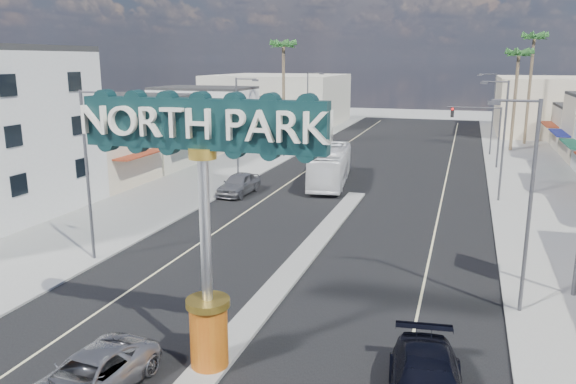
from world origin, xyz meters
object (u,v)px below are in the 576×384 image
Objects in this scene: streetlight_l_near at (89,167)px; streetlight_r_mid at (502,135)px; palm_right_far at (534,43)px; car_parked_left at (239,184)px; traffic_signal_right at (480,125)px; palm_left_far at (283,50)px; streetlight_l_mid at (239,125)px; streetlight_r_far at (492,110)px; city_bus at (330,166)px; streetlight_r_near at (526,197)px; suv_left at (89,377)px; streetlight_l_far at (309,105)px; gateway_sign at (204,204)px; palm_right_mid at (519,58)px; traffic_signal_left at (300,119)px.

streetlight_r_mid is at bearing 43.79° from streetlight_l_near.
car_parked_left is (-24.00, -35.71, -11.53)m from palm_right_far.
palm_left_far reaches higher than traffic_signal_right.
car_parked_left is (1.43, 16.29, -4.21)m from streetlight_l_near.
streetlight_l_mid and streetlight_r_far have the same top height.
streetlight_r_far is 24.05m from city_bus.
streetlight_r_near is 0.64× the size of palm_right_far.
streetlight_l_mid is at bearing -169.67° from city_bus.
city_bus reaches higher than suv_left.
gateway_sign is at bearing -78.22° from streetlight_l_far.
city_bus is (7.43, -19.63, -3.50)m from streetlight_l_far.
streetlight_l_near is (-10.43, 8.02, -0.86)m from gateway_sign.
streetlight_r_mid is (1.25, -13.99, 0.79)m from traffic_signal_right.
streetlight_l_mid is 41.53m from palm_right_far.
palm_left_far is at bearing 164.85° from traffic_signal_right.
palm_right_far is (15.00, 60.02, 6.46)m from gateway_sign.
gateway_sign is 30.84m from city_bus.
palm_left_far is 26.70m from palm_right_mid.
streetlight_l_mid reaches higher than traffic_signal_left.
streetlight_l_far is 53.42m from suv_left.
streetlight_r_far is 0.69× the size of palm_left_far.
palm_left_far is at bearing 112.24° from city_bus.
gateway_sign is at bearing 47.61° from suv_left.
streetlight_r_far is at bearing 55.32° from car_parked_left.
streetlight_l_mid and streetlight_l_far have the same top height.
streetlight_r_mid is at bearing 13.20° from car_parked_left.
city_bus is at bearing 120.99° from streetlight_r_near.
palm_left_far is (-2.57, -2.00, 6.43)m from streetlight_l_far.
streetlight_l_far is 0.80× the size of city_bus.
suv_left is (6.28, -44.70, -3.57)m from traffic_signal_left.
palm_left_far reaches higher than gateway_sign.
suv_left is at bearing -105.67° from palm_right_mid.
streetlight_l_mid is 1.00× the size of streetlight_r_mid.
streetlight_r_mid is 1.77× the size of suv_left.
car_parked_left is at bearing -127.09° from streetlight_r_far.
gateway_sign is 0.81× the size of city_bus.
streetlight_l_mid is 5.79m from car_parked_left.
streetlight_l_near is 1.79× the size of car_parked_left.
car_parked_left is (-9.00, 24.32, -5.07)m from gateway_sign.
streetlight_r_mid is 33.76m from suv_left.
streetlight_l_far is 0.74× the size of palm_right_mid.
streetlight_l_near is 20.87m from streetlight_r_near.
streetlight_l_near is at bearing -116.06° from palm_right_far.
palm_right_mid is (3.82, 12.01, 6.33)m from traffic_signal_right.
streetlight_l_near is 0.69× the size of palm_left_far.
car_parked_left is (-19.43, -3.71, -4.21)m from streetlight_r_mid.
gateway_sign reaches higher than streetlight_l_far.
car_parked_left is at bearing -169.20° from streetlight_r_mid.
traffic_signal_right reaches higher than suv_left.
palm_left_far is (-13.00, 48.02, 5.57)m from gateway_sign.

